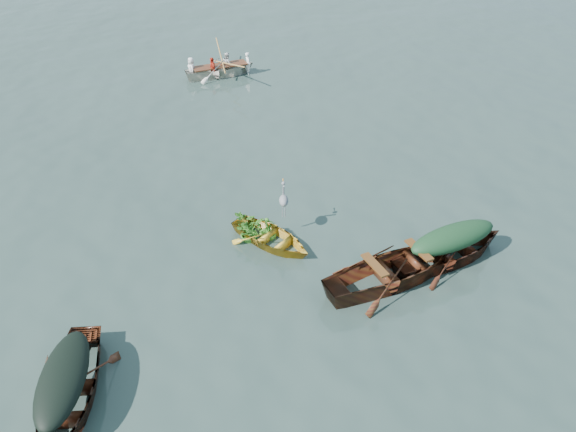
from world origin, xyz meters
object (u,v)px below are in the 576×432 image
rowed_boat (221,76)px  open_wooden_boat (394,281)px  yellow_dinghy (271,244)px  dark_covered_boat (71,402)px  green_tarp_boat (448,261)px  heron (284,205)px

rowed_boat → open_wooden_boat: bearing=179.9°
yellow_dinghy → dark_covered_boat: (-3.64, -4.27, 0.00)m
yellow_dinghy → dark_covered_boat: size_ratio=0.71×
green_tarp_boat → rowed_boat: 12.95m
yellow_dinghy → heron: bearing=5.2°
dark_covered_boat → rowed_boat: size_ratio=0.99×
yellow_dinghy → open_wooden_boat: size_ratio=0.58×
open_wooden_boat → dark_covered_boat: bearing=91.0°
dark_covered_boat → open_wooden_boat: bearing=23.0°
rowed_boat → heron: heron is taller
open_wooden_boat → heron: 3.13m
open_wooden_boat → rowed_boat: (-4.30, 12.23, 0.00)m
yellow_dinghy → heron: (0.33, 0.44, 0.81)m
rowed_boat → dark_covered_boat: bearing=152.9°
dark_covered_boat → rowed_boat: bearing=81.6°
green_tarp_boat → heron: size_ratio=4.48×
dark_covered_boat → green_tarp_boat: bearing=23.0°
heron → rowed_boat: bearing=52.8°
yellow_dinghy → rowed_boat: (-1.64, 10.75, 0.00)m
yellow_dinghy → rowed_boat: bearing=50.6°
yellow_dinghy → dark_covered_boat: bearing=-178.5°
dark_covered_boat → green_tarp_boat: size_ratio=0.93×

